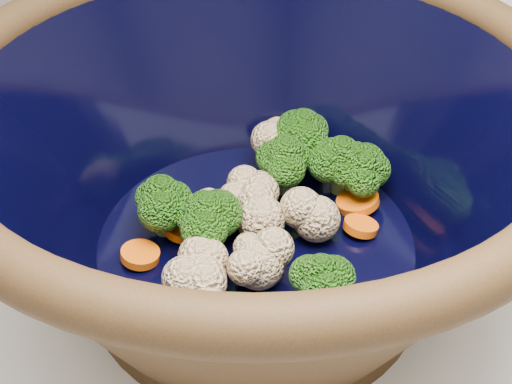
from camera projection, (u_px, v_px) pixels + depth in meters
The scene contains 2 objects.
mixing_bowl at pixel (256, 172), 0.47m from camera, with size 0.46×0.46×0.18m.
vegetable_pile at pixel (273, 197), 0.50m from camera, with size 0.20×0.18×0.05m.
Camera 1 is at (-0.11, -0.24, 1.28)m, focal length 50.00 mm.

